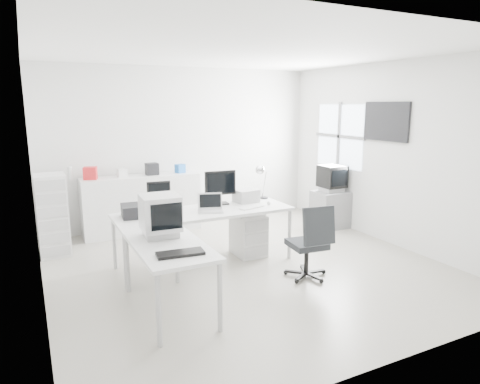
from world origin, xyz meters
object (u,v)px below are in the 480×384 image
office_chair (307,240)px  filing_cabinet (52,215)px  inkjet_printer (140,210)px  laser_printer (246,196)px  tv_cabinet (331,209)px  crt_tv (332,179)px  sideboard (142,204)px  lcd_monitor_small (159,197)px  crt_monitor (160,218)px  drawer_pedestal (248,235)px  laptop (210,204)px  main_desk (205,237)px  lcd_monitor_large (220,188)px  side_desk (169,277)px

office_chair → filing_cabinet: (-2.80, 2.34, 0.11)m
inkjet_printer → laser_printer: (1.60, 0.12, 0.01)m
tv_cabinet → crt_tv: (0.00, 0.00, 0.55)m
sideboard → office_chair: bearing=-64.4°
laser_printer → crt_tv: bearing=6.8°
tv_cabinet → sideboard: 3.31m
lcd_monitor_small → crt_tv: lcd_monitor_small is taller
crt_monitor → crt_tv: 3.83m
drawer_pedestal → laptop: size_ratio=1.70×
laptop → crt_monitor: (-0.90, -0.75, 0.10)m
laptop → filing_cabinet: size_ratio=0.30×
tv_cabinet → main_desk: bearing=-166.4°
crt_monitor → office_chair: size_ratio=0.43×
main_desk → sideboard: size_ratio=1.22×
inkjet_printer → drawer_pedestal: bearing=4.1°
main_desk → drawer_pedestal: (0.70, 0.05, -0.08)m
office_chair → lcd_monitor_large: bearing=122.6°
side_desk → filing_cabinet: (-0.98, 2.42, 0.22)m
tv_cabinet → filing_cabinet: filing_cabinet is taller
lcd_monitor_small → crt_tv: (3.22, 0.40, -0.07)m
drawer_pedestal → inkjet_printer: inkjet_printer is taller
side_desk → lcd_monitor_large: 1.91m
laser_printer → lcd_monitor_large: bearing=170.0°
laptop → laser_printer: (0.70, 0.32, -0.02)m
office_chair → tv_cabinet: office_chair is taller
tv_cabinet → filing_cabinet: size_ratio=0.55×
side_desk → inkjet_printer: bearing=90.0°
side_desk → lcd_monitor_large: lcd_monitor_large is taller
side_desk → laptop: 1.43m
office_chair → laser_printer: bearing=106.7°
laptop → crt_tv: (2.62, 0.75, 0.01)m
side_desk → laptop: laptop is taller
inkjet_printer → crt_monitor: crt_monitor is taller
lcd_monitor_small → sideboard: 1.68m
laptop → filing_cabinet: filing_cabinet is taller
inkjet_printer → tv_cabinet: (3.52, 0.55, -0.50)m
lcd_monitor_large → office_chair: 1.50m
tv_cabinet → laser_printer: bearing=-167.4°
lcd_monitor_small → laptop: (0.60, -0.35, -0.08)m
lcd_monitor_small → crt_monitor: bearing=-100.2°
tv_cabinet → crt_tv: bearing=0.0°
main_desk → filing_cabinet: filing_cabinet is taller
lcd_monitor_small → sideboard: (0.15, 1.61, -0.45)m
lcd_monitor_large → laptop: 0.48m
drawer_pedestal → lcd_monitor_large: (-0.35, 0.20, 0.69)m
lcd_monitor_large → filing_cabinet: lcd_monitor_large is taller
laptop → crt_monitor: crt_monitor is taller
tv_cabinet → sideboard: sideboard is taller
inkjet_printer → office_chair: 2.17m
drawer_pedestal → crt_tv: size_ratio=1.20×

